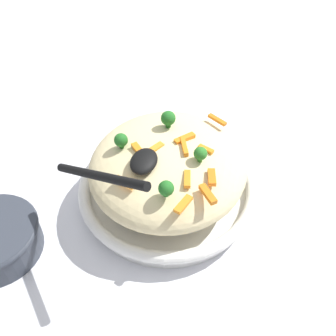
# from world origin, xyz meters

# --- Properties ---
(ground_plane) EXTENTS (2.40, 2.40, 0.00)m
(ground_plane) POSITION_xyz_m (0.00, 0.00, 0.00)
(ground_plane) COLOR silver
(serving_bowl) EXTENTS (0.31, 0.31, 0.05)m
(serving_bowl) POSITION_xyz_m (0.00, 0.00, 0.02)
(serving_bowl) COLOR white
(serving_bowl) RESTS_ON ground_plane
(pasta_mound) EXTENTS (0.28, 0.26, 0.09)m
(pasta_mound) POSITION_xyz_m (0.00, 0.00, 0.08)
(pasta_mound) COLOR beige
(pasta_mound) RESTS_ON serving_bowl
(carrot_piece_0) EXTENTS (0.03, 0.03, 0.01)m
(carrot_piece_0) POSITION_xyz_m (-0.02, 0.02, 0.13)
(carrot_piece_0) COLOR orange
(carrot_piece_0) RESTS_ON pasta_mound
(carrot_piece_1) EXTENTS (0.02, 0.03, 0.01)m
(carrot_piece_1) POSITION_xyz_m (-0.01, 0.06, 0.13)
(carrot_piece_1) COLOR orange
(carrot_piece_1) RESTS_ON pasta_mound
(carrot_piece_2) EXTENTS (0.03, 0.02, 0.01)m
(carrot_piece_2) POSITION_xyz_m (0.06, 0.04, 0.12)
(carrot_piece_2) COLOR orange
(carrot_piece_2) RESTS_ON pasta_mound
(carrot_piece_3) EXTENTS (0.02, 0.03, 0.01)m
(carrot_piece_3) POSITION_xyz_m (0.09, -0.04, 0.12)
(carrot_piece_3) COLOR orange
(carrot_piece_3) RESTS_ON pasta_mound
(carrot_piece_4) EXTENTS (0.03, 0.02, 0.01)m
(carrot_piece_4) POSITION_xyz_m (0.05, 0.08, 0.12)
(carrot_piece_4) COLOR orange
(carrot_piece_4) RESTS_ON pasta_mound
(carrot_piece_5) EXTENTS (0.03, 0.04, 0.01)m
(carrot_piece_5) POSITION_xyz_m (-0.09, 0.07, 0.12)
(carrot_piece_5) COLOR orange
(carrot_piece_5) RESTS_ON pasta_mound
(carrot_piece_6) EXTENTS (0.03, 0.03, 0.01)m
(carrot_piece_6) POSITION_xyz_m (0.08, 0.08, 0.12)
(carrot_piece_6) COLOR orange
(carrot_piece_6) RESTS_ON pasta_mound
(carrot_piece_7) EXTENTS (0.03, 0.03, 0.01)m
(carrot_piece_7) POSITION_xyz_m (0.02, -0.04, 0.13)
(carrot_piece_7) COLOR orange
(carrot_piece_7) RESTS_ON pasta_mound
(carrot_piece_8) EXTENTS (0.03, 0.02, 0.01)m
(carrot_piece_8) POSITION_xyz_m (0.11, 0.05, 0.12)
(carrot_piece_8) COLOR orange
(carrot_piece_8) RESTS_ON pasta_mound
(carrot_piece_9) EXTENTS (0.03, 0.03, 0.01)m
(carrot_piece_9) POSITION_xyz_m (0.01, -0.02, 0.13)
(carrot_piece_9) COLOR orange
(carrot_piece_9) RESTS_ON pasta_mound
(carrot_piece_10) EXTENTS (0.04, 0.02, 0.01)m
(carrot_piece_10) POSITION_xyz_m (0.00, 0.03, 0.13)
(carrot_piece_10) COLOR orange
(carrot_piece_10) RESTS_ON pasta_mound
(broccoli_floret_0) EXTENTS (0.02, 0.02, 0.03)m
(broccoli_floret_0) POSITION_xyz_m (0.01, -0.07, 0.14)
(broccoli_floret_0) COLOR #205B1C
(broccoli_floret_0) RESTS_ON pasta_mound
(broccoli_floret_1) EXTENTS (0.02, 0.02, 0.03)m
(broccoli_floret_1) POSITION_xyz_m (0.10, 0.02, 0.13)
(broccoli_floret_1) COLOR #205B1C
(broccoli_floret_1) RESTS_ON pasta_mound
(broccoli_floret_2) EXTENTS (0.02, 0.02, 0.03)m
(broccoli_floret_2) POSITION_xyz_m (-0.05, -0.01, 0.14)
(broccoli_floret_2) COLOR #205B1C
(broccoli_floret_2) RESTS_ON pasta_mound
(broccoli_floret_3) EXTENTS (0.02, 0.02, 0.03)m
(broccoli_floret_3) POSITION_xyz_m (0.02, 0.05, 0.14)
(broccoli_floret_3) COLOR #296820
(broccoli_floret_3) RESTS_ON pasta_mound
(serving_spoon) EXTENTS (0.15, 0.16, 0.09)m
(serving_spoon) POSITION_xyz_m (0.08, -0.04, 0.15)
(serving_spoon) COLOR black
(serving_spoon) RESTS_ON pasta_mound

